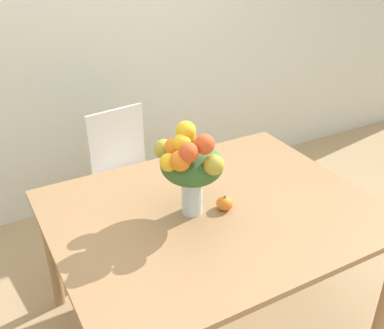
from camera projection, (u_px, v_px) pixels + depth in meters
The scene contains 6 objects.
ground_plane at pixel (210, 320), 2.48m from camera, with size 12.00×12.00×0.00m, color tan.
wall_back at pixel (98, 21), 3.00m from camera, with size 8.00×0.06×2.70m.
dining_table at pixel (213, 221), 2.16m from camera, with size 1.50×1.19×0.74m.
flower_vase at pixel (190, 164), 1.97m from camera, with size 0.31×0.32×0.46m.
pumpkin at pixel (225, 203), 2.11m from camera, with size 0.08×0.08×0.07m.
dining_chair_near_window at pixel (129, 175), 2.94m from camera, with size 0.47×0.47×0.89m.
Camera 1 is at (-0.94, -1.50, 1.94)m, focal length 42.00 mm.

